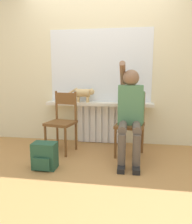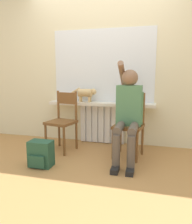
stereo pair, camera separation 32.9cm
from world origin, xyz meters
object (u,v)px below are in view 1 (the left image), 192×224
(chair_right, at_px, (130,123))
(backpack, at_px, (45,156))
(chair_left, at_px, (62,121))
(person, at_px, (130,109))
(cat, at_px, (84,93))

(chair_right, relative_size, backpack, 2.72)
(backpack, bearing_deg, chair_left, 87.85)
(person, relative_size, cat, 3.11)
(cat, bearing_deg, person, -35.41)
(chair_left, height_order, backpack, chair_left)
(chair_left, height_order, cat, cat)
(cat, distance_m, backpack, 1.30)
(chair_left, xyz_separation_m, backpack, (-0.02, -0.65, -0.31))
(chair_right, distance_m, person, 0.26)
(chair_right, height_order, cat, cat)
(chair_left, xyz_separation_m, cat, (0.26, 0.41, 0.39))
(chair_right, height_order, person, person)
(chair_left, height_order, chair_right, same)
(chair_right, height_order, backpack, chair_right)
(chair_left, relative_size, cat, 2.10)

